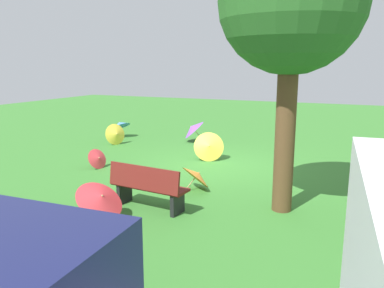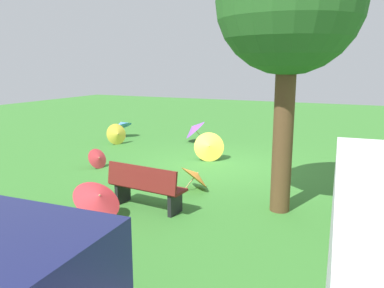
{
  "view_description": "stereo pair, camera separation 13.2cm",
  "coord_description": "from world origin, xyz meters",
  "px_view_note": "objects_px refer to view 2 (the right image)",
  "views": [
    {
      "loc": [
        -3.67,
        9.85,
        2.79
      ],
      "look_at": [
        0.64,
        0.17,
        0.6
      ],
      "focal_mm": 35.85,
      "sensor_mm": 36.0,
      "label": 1
    },
    {
      "loc": [
        -3.79,
        9.8,
        2.79
      ],
      "look_at": [
        0.64,
        0.17,
        0.6
      ],
      "focal_mm": 35.85,
      "sensor_mm": 36.0,
      "label": 2
    }
  ],
  "objects_px": {
    "parasol_yellow_1": "(209,146)",
    "parasol_orange_4": "(196,175)",
    "parasol_red_0": "(378,173)",
    "parasol_red_1": "(98,158)",
    "park_bench": "(145,186)",
    "parasol_yellow_0": "(117,134)",
    "parasol_purple_1": "(194,128)",
    "shade_tree": "(289,3)",
    "parasol_blue_1": "(122,124)",
    "parasol_red_2": "(98,198)"
  },
  "relations": [
    {
      "from": "parasol_yellow_1",
      "to": "parasol_orange_4",
      "type": "height_order",
      "value": "parasol_yellow_1"
    },
    {
      "from": "parasol_red_0",
      "to": "parasol_red_1",
      "type": "distance_m",
      "value": 7.1
    },
    {
      "from": "park_bench",
      "to": "parasol_red_0",
      "type": "height_order",
      "value": "park_bench"
    },
    {
      "from": "parasol_yellow_0",
      "to": "parasol_orange_4",
      "type": "relative_size",
      "value": 0.83
    },
    {
      "from": "parasol_yellow_0",
      "to": "parasol_purple_1",
      "type": "xyz_separation_m",
      "value": [
        -2.26,
        -1.61,
        0.12
      ]
    },
    {
      "from": "parasol_yellow_1",
      "to": "parasol_red_0",
      "type": "bearing_deg",
      "value": 171.98
    },
    {
      "from": "parasol_yellow_1",
      "to": "shade_tree",
      "type": "bearing_deg",
      "value": 131.55
    },
    {
      "from": "parasol_yellow_0",
      "to": "parasol_blue_1",
      "type": "bearing_deg",
      "value": -60.92
    },
    {
      "from": "park_bench",
      "to": "parasol_red_0",
      "type": "relative_size",
      "value": 1.96
    },
    {
      "from": "parasol_yellow_1",
      "to": "park_bench",
      "type": "bearing_deg",
      "value": 94.81
    },
    {
      "from": "park_bench",
      "to": "parasol_red_1",
      "type": "height_order",
      "value": "park_bench"
    },
    {
      "from": "park_bench",
      "to": "shade_tree",
      "type": "xyz_separation_m",
      "value": [
        -2.41,
        -1.04,
        3.39
      ]
    },
    {
      "from": "parasol_red_1",
      "to": "parasol_red_0",
      "type": "bearing_deg",
      "value": -168.45
    },
    {
      "from": "parasol_red_2",
      "to": "parasol_yellow_1",
      "type": "bearing_deg",
      "value": -90.52
    },
    {
      "from": "parasol_yellow_1",
      "to": "parasol_orange_4",
      "type": "bearing_deg",
      "value": 105.97
    },
    {
      "from": "shade_tree",
      "to": "parasol_purple_1",
      "type": "relative_size",
      "value": 4.61
    },
    {
      "from": "shade_tree",
      "to": "parasol_red_1",
      "type": "relative_size",
      "value": 8.19
    },
    {
      "from": "park_bench",
      "to": "parasol_blue_1",
      "type": "relative_size",
      "value": 1.67
    },
    {
      "from": "parasol_blue_1",
      "to": "parasol_orange_4",
      "type": "bearing_deg",
      "value": 138.18
    },
    {
      "from": "parasol_yellow_0",
      "to": "parasol_purple_1",
      "type": "relative_size",
      "value": 0.72
    },
    {
      "from": "parasol_yellow_1",
      "to": "parasol_purple_1",
      "type": "bearing_deg",
      "value": -56.44
    },
    {
      "from": "parasol_purple_1",
      "to": "parasol_red_2",
      "type": "bearing_deg",
      "value": 101.67
    },
    {
      "from": "parasol_yellow_0",
      "to": "parasol_blue_1",
      "type": "xyz_separation_m",
      "value": [
        0.75,
        -1.35,
        0.11
      ]
    },
    {
      "from": "shade_tree",
      "to": "parasol_yellow_0",
      "type": "distance_m",
      "value": 8.44
    },
    {
      "from": "shade_tree",
      "to": "parasol_yellow_0",
      "type": "relative_size",
      "value": 6.44
    },
    {
      "from": "shade_tree",
      "to": "parasol_orange_4",
      "type": "relative_size",
      "value": 5.32
    },
    {
      "from": "park_bench",
      "to": "parasol_yellow_0",
      "type": "bearing_deg",
      "value": -49.64
    },
    {
      "from": "parasol_red_1",
      "to": "parasol_red_2",
      "type": "xyz_separation_m",
      "value": [
        -2.41,
        3.05,
        0.2
      ]
    },
    {
      "from": "parasol_orange_4",
      "to": "parasol_red_2",
      "type": "xyz_separation_m",
      "value": [
        0.81,
        2.45,
        0.13
      ]
    },
    {
      "from": "park_bench",
      "to": "shade_tree",
      "type": "relative_size",
      "value": 0.31
    },
    {
      "from": "parasol_red_1",
      "to": "parasol_orange_4",
      "type": "relative_size",
      "value": 0.65
    },
    {
      "from": "parasol_red_0",
      "to": "parasol_orange_4",
      "type": "distance_m",
      "value": 4.26
    },
    {
      "from": "parasol_purple_1",
      "to": "parasol_orange_4",
      "type": "distance_m",
      "value": 5.59
    },
    {
      "from": "parasol_orange_4",
      "to": "park_bench",
      "type": "bearing_deg",
      "value": 74.7
    },
    {
      "from": "park_bench",
      "to": "parasol_yellow_0",
      "type": "xyz_separation_m",
      "value": [
        4.21,
        -4.96,
        -0.08
      ]
    },
    {
      "from": "parasol_red_0",
      "to": "parasol_yellow_0",
      "type": "relative_size",
      "value": 1.03
    },
    {
      "from": "parasol_red_0",
      "to": "parasol_red_2",
      "type": "distance_m",
      "value": 6.38
    },
    {
      "from": "parasol_red_1",
      "to": "parasol_purple_1",
      "type": "bearing_deg",
      "value": -100.84
    },
    {
      "from": "parasol_red_2",
      "to": "parasol_blue_1",
      "type": "relative_size",
      "value": 1.02
    },
    {
      "from": "parasol_yellow_0",
      "to": "parasol_yellow_1",
      "type": "xyz_separation_m",
      "value": [
        -3.86,
        0.8,
        0.05
      ]
    },
    {
      "from": "parasol_purple_1",
      "to": "parasol_orange_4",
      "type": "bearing_deg",
      "value": 114.96
    },
    {
      "from": "parasol_purple_1",
      "to": "parasol_orange_4",
      "type": "relative_size",
      "value": 1.16
    },
    {
      "from": "parasol_yellow_1",
      "to": "parasol_yellow_0",
      "type": "bearing_deg",
      "value": -11.7
    },
    {
      "from": "parasol_red_1",
      "to": "shade_tree",
      "type": "bearing_deg",
      "value": 168.52
    },
    {
      "from": "parasol_yellow_1",
      "to": "parasol_blue_1",
      "type": "height_order",
      "value": "parasol_yellow_1"
    },
    {
      "from": "parasol_yellow_1",
      "to": "parasol_red_1",
      "type": "bearing_deg",
      "value": 39.98
    },
    {
      "from": "parasol_yellow_0",
      "to": "parasol_red_1",
      "type": "distance_m",
      "value": 3.19
    },
    {
      "from": "shade_tree",
      "to": "parasol_purple_1",
      "type": "distance_m",
      "value": 7.79
    },
    {
      "from": "parasol_purple_1",
      "to": "shade_tree",
      "type": "bearing_deg",
      "value": 128.28
    },
    {
      "from": "park_bench",
      "to": "parasol_yellow_1",
      "type": "distance_m",
      "value": 4.17
    }
  ]
}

